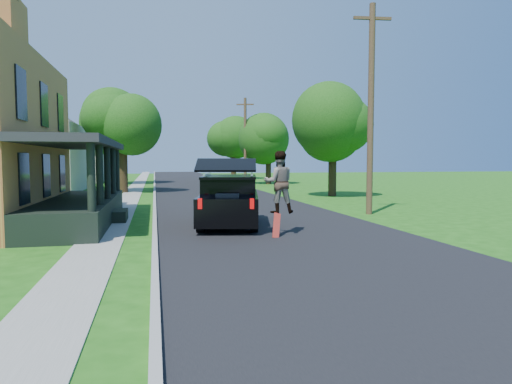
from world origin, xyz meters
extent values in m
plane|color=#185110|center=(0.00, 0.00, 0.00)|extent=(140.00, 140.00, 0.00)
cube|color=black|center=(0.00, 20.00, 0.00)|extent=(8.00, 120.00, 0.02)
cube|color=gray|center=(-4.05, 20.00, 0.00)|extent=(0.15, 120.00, 0.12)
cube|color=gray|center=(-5.60, 20.00, 0.00)|extent=(1.30, 120.00, 0.03)
cube|color=gray|center=(-9.50, 6.00, 0.00)|extent=(6.50, 1.20, 0.03)
cube|color=black|center=(-6.80, 6.00, 0.45)|extent=(2.40, 10.00, 0.90)
cube|color=black|center=(-6.80, 6.00, 3.00)|extent=(2.60, 10.30, 0.25)
cube|color=#B8AFA3|center=(-13.50, 24.00, 2.50)|extent=(8.00, 8.00, 5.00)
pyramid|color=black|center=(-13.50, 24.00, 7.20)|extent=(12.78, 12.78, 2.20)
cube|color=#B8AFA3|center=(-13.50, 40.00, 2.50)|extent=(8.00, 8.00, 5.00)
pyramid|color=black|center=(-13.50, 40.00, 7.20)|extent=(12.78, 12.78, 2.20)
cube|color=black|center=(-1.40, 3.86, 0.70)|extent=(2.94, 5.08, 0.92)
cube|color=black|center=(-1.37, 4.02, 1.44)|extent=(2.41, 3.27, 0.60)
cube|color=black|center=(-1.37, 4.02, 1.77)|extent=(2.47, 3.37, 0.09)
cube|color=black|center=(-1.88, 1.57, 2.22)|extent=(2.01, 1.35, 0.41)
cube|color=#303035|center=(-1.69, 2.45, 1.03)|extent=(0.88, 0.79, 0.49)
cube|color=silver|center=(-2.15, 4.18, 1.87)|extent=(0.60, 2.58, 0.07)
cube|color=silver|center=(-0.58, 3.85, 1.87)|extent=(0.60, 2.58, 0.07)
cube|color=#990505|center=(-2.67, 1.71, 1.03)|extent=(0.14, 0.09, 0.33)
cube|color=#990505|center=(-1.10, 1.38, 1.03)|extent=(0.14, 0.09, 0.33)
cylinder|color=black|center=(-1.93, 5.58, 0.37)|extent=(0.41, 0.78, 0.74)
cylinder|color=black|center=(-0.22, 5.22, 0.37)|extent=(0.41, 0.78, 0.74)
cylinder|color=black|center=(-2.58, 2.49, 0.37)|extent=(0.41, 0.78, 0.74)
cylinder|color=black|center=(-0.87, 2.14, 0.37)|extent=(0.41, 0.78, 0.74)
imported|color=black|center=(-0.21, 1.50, 1.68)|extent=(1.02, 0.83, 1.96)
cube|color=#99180D|center=(-0.39, 1.09, 0.36)|extent=(0.37, 0.41, 0.79)
cylinder|color=black|center=(-6.25, 22.11, 1.76)|extent=(0.73, 0.73, 3.53)
sphere|color=#2D6A1C|center=(-6.25, 22.11, 5.21)|extent=(5.83, 5.83, 5.05)
sphere|color=#2D6A1C|center=(-5.86, 21.70, 6.33)|extent=(5.06, 5.06, 4.38)
sphere|color=#2D6A1C|center=(-6.73, 22.65, 5.77)|extent=(5.19, 5.19, 4.49)
cylinder|color=black|center=(-7.43, 34.07, 1.97)|extent=(0.63, 0.63, 3.95)
sphere|color=#2D6A1C|center=(-7.43, 34.07, 5.85)|extent=(5.87, 5.87, 5.71)
sphere|color=#2D6A1C|center=(-6.99, 33.75, 7.12)|extent=(5.08, 5.08, 4.95)
sphere|color=#2D6A1C|center=(-7.99, 34.49, 6.48)|extent=(5.21, 5.21, 5.08)
cylinder|color=black|center=(7.40, 15.83, 1.37)|extent=(0.60, 0.60, 2.74)
sphere|color=#2D6A1C|center=(7.40, 15.83, 4.29)|extent=(5.27, 5.27, 4.66)
sphere|color=#2D6A1C|center=(7.73, 15.50, 5.33)|extent=(4.57, 4.57, 4.04)
sphere|color=#2D6A1C|center=(6.99, 16.27, 4.81)|extent=(4.69, 4.69, 4.14)
cylinder|color=black|center=(6.93, 31.19, 1.54)|extent=(0.64, 0.64, 3.07)
sphere|color=#2D6A1C|center=(6.93, 31.19, 4.68)|extent=(5.76, 5.76, 4.81)
sphere|color=#2D6A1C|center=(7.36, 31.00, 5.75)|extent=(5.00, 5.00, 4.17)
sphere|color=#2D6A1C|center=(6.38, 31.45, 5.21)|extent=(5.12, 5.12, 4.27)
cylinder|color=black|center=(5.54, 43.42, 1.60)|extent=(0.76, 0.76, 3.20)
sphere|color=#2D6A1C|center=(5.54, 43.42, 4.94)|extent=(6.18, 6.18, 5.22)
sphere|color=#2D6A1C|center=(5.92, 42.99, 6.10)|extent=(5.36, 5.36, 4.53)
sphere|color=#2D6A1C|center=(5.07, 43.99, 5.52)|extent=(5.49, 5.49, 4.64)
cylinder|color=#3F2C1D|center=(5.16, 6.01, 4.52)|extent=(0.30, 0.30, 9.04)
cube|color=#3F2C1D|center=(5.16, 6.01, 8.42)|extent=(1.66, 0.33, 0.12)
cylinder|color=#3F2C1D|center=(4.50, 30.68, 4.14)|extent=(0.34, 0.34, 8.28)
cube|color=#3F2C1D|center=(4.50, 30.68, 7.66)|extent=(1.62, 0.61, 0.12)
camera|label=1|loc=(-4.03, -12.34, 2.38)|focal=32.00mm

